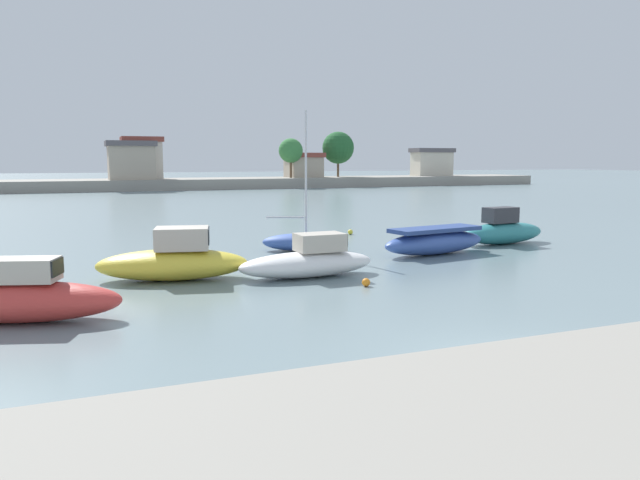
{
  "coord_description": "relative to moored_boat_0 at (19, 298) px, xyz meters",
  "views": [
    {
      "loc": [
        -7.81,
        -9.23,
        4.12
      ],
      "look_at": [
        1.22,
        13.19,
        0.88
      ],
      "focal_mm": 33.54,
      "sensor_mm": 36.0,
      "label": 1
    }
  ],
  "objects": [
    {
      "name": "moored_boat_3",
      "position": [
        10.97,
        8.48,
        -0.17
      ],
      "size": [
        4.14,
        2.93,
        6.29
      ],
      "rotation": [
        0.0,
        0.0,
        -0.41
      ],
      "color": "#3856A8",
      "rests_on": "ground"
    },
    {
      "name": "moored_boat_4",
      "position": [
        16.0,
        5.54,
        -0.05
      ],
      "size": [
        5.62,
        2.5,
        1.19
      ],
      "rotation": [
        0.0,
        0.0,
        0.17
      ],
      "color": "#3856A8",
      "rests_on": "ground"
    },
    {
      "name": "mooring_buoy_1",
      "position": [
        15.47,
        13.26,
        -0.47
      ],
      "size": [
        0.29,
        0.29,
        0.29
      ],
      "primitive_type": "sphere",
      "color": "yellow",
      "rests_on": "ground"
    },
    {
      "name": "ground_plane",
      "position": [
        9.38,
        -7.49,
        -0.61
      ],
      "size": [
        400.0,
        400.0,
        0.0
      ],
      "primitive_type": "plane",
      "color": "slate"
    },
    {
      "name": "moored_boat_2",
      "position": [
        9.0,
        2.81,
        -0.06
      ],
      "size": [
        5.04,
        1.87,
        1.53
      ],
      "rotation": [
        0.0,
        0.0,
        0.02
      ],
      "color": "white",
      "rests_on": "ground"
    },
    {
      "name": "moored_boat_5",
      "position": [
        20.88,
        7.05,
        0.03
      ],
      "size": [
        4.99,
        1.99,
        1.82
      ],
      "rotation": [
        0.0,
        0.0,
        0.09
      ],
      "color": "teal",
      "rests_on": "ground"
    },
    {
      "name": "moored_boat_1",
      "position": [
        4.49,
        4.04,
        0.05
      ],
      "size": [
        5.47,
        3.09,
        1.82
      ],
      "rotation": [
        0.0,
        0.0,
        -0.22
      ],
      "color": "yellow",
      "rests_on": "ground"
    },
    {
      "name": "moored_boat_0",
      "position": [
        0.0,
        0.0,
        0.0
      ],
      "size": [
        5.43,
        3.09,
        1.65
      ],
      "rotation": [
        0.0,
        0.0,
        -0.31
      ],
      "color": "#C63833",
      "rests_on": "ground"
    },
    {
      "name": "mooring_buoy_0",
      "position": [
        10.15,
        0.54,
        -0.48
      ],
      "size": [
        0.28,
        0.28,
        0.28
      ],
      "primitive_type": "sphere",
      "color": "orange",
      "rests_on": "ground"
    },
    {
      "name": "mooring_buoy_2",
      "position": [
        18.24,
        10.39,
        -0.46
      ],
      "size": [
        0.31,
        0.31,
        0.31
      ],
      "primitive_type": "sphere",
      "color": "white",
      "rests_on": "ground"
    },
    {
      "name": "distant_shoreline",
      "position": [
        11.22,
        70.6,
        1.29
      ],
      "size": [
        129.07,
        9.95,
        8.61
      ],
      "color": "gray",
      "rests_on": "ground"
    }
  ]
}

